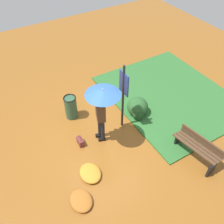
# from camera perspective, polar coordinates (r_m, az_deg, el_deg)

# --- Properties ---
(ground_plane) EXTENTS (18.00, 18.00, 0.00)m
(ground_plane) POSITION_cam_1_polar(r_m,az_deg,el_deg) (7.82, -2.11, -5.85)
(ground_plane) COLOR brown
(grass_verge) EXTENTS (4.80, 4.00, 0.05)m
(grass_verge) POSITION_cam_1_polar(r_m,az_deg,el_deg) (9.50, 12.97, 3.88)
(grass_verge) COLOR #2D662D
(grass_verge) RESTS_ON ground_plane
(person_with_umbrella) EXTENTS (0.96, 0.96, 2.04)m
(person_with_umbrella) POSITION_cam_1_polar(r_m,az_deg,el_deg) (6.66, -2.36, 2.36)
(person_with_umbrella) COLOR black
(person_with_umbrella) RESTS_ON ground_plane
(info_sign_post) EXTENTS (0.44, 0.07, 2.30)m
(info_sign_post) POSITION_cam_1_polar(r_m,az_deg,el_deg) (7.20, 2.65, 4.95)
(info_sign_post) COLOR black
(info_sign_post) RESTS_ON ground_plane
(handbag) EXTENTS (0.31, 0.15, 0.37)m
(handbag) POSITION_cam_1_polar(r_m,az_deg,el_deg) (7.61, -7.29, -6.71)
(handbag) COLOR brown
(handbag) RESTS_ON ground_plane
(park_bench) EXTENTS (1.40, 0.59, 0.75)m
(park_bench) POSITION_cam_1_polar(r_m,az_deg,el_deg) (7.45, 18.93, -7.71)
(park_bench) COLOR black
(park_bench) RESTS_ON ground_plane
(trash_bin) EXTENTS (0.42, 0.42, 0.83)m
(trash_bin) POSITION_cam_1_polar(r_m,az_deg,el_deg) (8.28, -9.40, 1.11)
(trash_bin) COLOR #2D5138
(trash_bin) RESTS_ON ground_plane
(shrub_cluster) EXTENTS (0.77, 0.70, 0.63)m
(shrub_cluster) POSITION_cam_1_polar(r_m,az_deg,el_deg) (8.36, 5.90, 0.92)
(shrub_cluster) COLOR #285628
(shrub_cluster) RESTS_ON ground_plane
(leaf_pile_near_person) EXTENTS (0.69, 0.55, 0.15)m
(leaf_pile_near_person) POSITION_cam_1_polar(r_m,az_deg,el_deg) (6.99, -4.99, -13.76)
(leaf_pile_near_person) COLOR #C68428
(leaf_pile_near_person) RESTS_ON ground_plane
(leaf_pile_by_bench) EXTENTS (0.67, 0.53, 0.15)m
(leaf_pile_by_bench) POSITION_cam_1_polar(r_m,az_deg,el_deg) (6.62, -7.07, -19.49)
(leaf_pile_by_bench) COLOR #A86023
(leaf_pile_by_bench) RESTS_ON ground_plane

